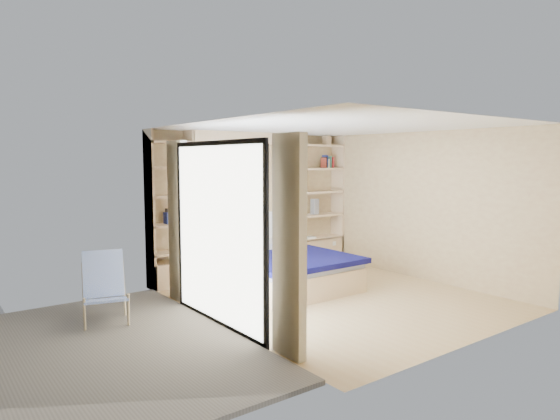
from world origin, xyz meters
TOP-DOWN VIEW (x-y plane):
  - ground at (0.00, 0.00)m, footprint 4.50×4.50m
  - room_shell at (-0.39, 1.52)m, footprint 4.50×4.50m
  - bed at (-0.24, 1.04)m, footprint 1.81×2.33m
  - photo_gallery at (-0.45, 2.22)m, footprint 1.48×0.02m
  - reading_lamps at (-0.30, 2.00)m, footprint 1.92×0.12m
  - shelf_decor at (1.08, 2.07)m, footprint 3.54×0.23m
  - deck at (-3.60, 0.00)m, footprint 3.20×4.00m
  - deck_chair at (-3.04, 1.00)m, footprint 0.73×0.98m

SIDE VIEW (x-z plane):
  - ground at x=0.00m, z-range 0.00..0.00m
  - deck at x=-3.60m, z-range -0.03..0.03m
  - bed at x=-0.24m, z-range -0.25..0.82m
  - deck_chair at x=-3.04m, z-range -0.02..0.86m
  - room_shell at x=-0.39m, z-range -1.17..3.33m
  - reading_lamps at x=-0.30m, z-range 1.03..1.17m
  - photo_gallery at x=-0.45m, z-range 1.19..2.01m
  - shelf_decor at x=1.08m, z-range 0.68..2.71m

